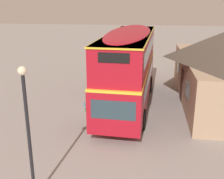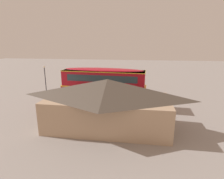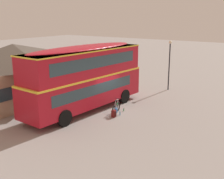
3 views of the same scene
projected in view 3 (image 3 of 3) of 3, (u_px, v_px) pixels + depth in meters
The scene contains 8 objects.
ground_plane at pixel (107, 109), 21.76m from camera, with size 120.00×120.00×0.00m, color gray.
double_decker_bus at pixel (85, 75), 21.03m from camera, with size 10.62×3.16×4.79m.
touring_bicycle at pixel (116, 108), 20.87m from camera, with size 1.65×0.74×1.01m.
backpack_on_ground at pixel (114, 113), 20.11m from camera, with size 0.31×0.33×0.53m.
water_bottle_blue_sports at pixel (120, 113), 20.54m from camera, with size 0.07×0.07×0.26m.
water_bottle_green_metal at pixel (124, 110), 21.38m from camera, with size 0.07×0.07×0.21m.
pub_building at pixel (15, 73), 23.23m from camera, with size 11.71×5.73×4.69m.
street_lamp at pixel (169, 60), 26.83m from camera, with size 0.28×0.28×4.61m.
Camera 3 is at (-16.79, -12.11, 6.90)m, focal length 46.54 mm.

